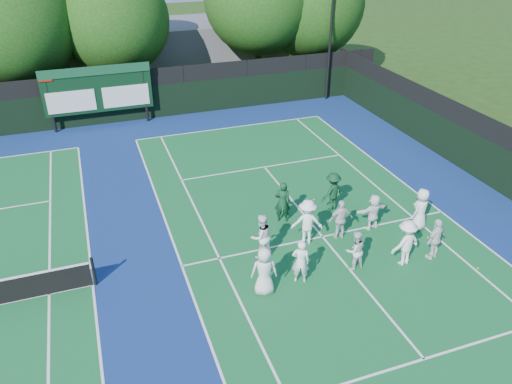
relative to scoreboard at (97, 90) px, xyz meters
name	(u,v)px	position (x,y,z in m)	size (l,w,h in m)	color
ground	(334,251)	(7.01, -15.59, -2.19)	(120.00, 120.00, 0.00)	#1E3C10
court_apron	(167,269)	(1.01, -14.59, -2.19)	(34.00, 32.00, 0.01)	navy
near_court	(322,237)	(7.01, -14.59, -2.18)	(11.05, 23.85, 0.01)	#125B2A
back_fence	(117,100)	(1.01, 0.41, -0.83)	(34.00, 0.08, 3.00)	black
scoreboard	(97,90)	(0.00, 0.00, 0.00)	(6.00, 0.21, 3.55)	black
clubhouse	(160,52)	(5.01, 8.41, -0.19)	(18.00, 6.00, 4.00)	slate
tree_b	(16,24)	(-3.78, 3.99, 3.11)	(7.42, 7.42, 9.20)	#311F0D
tree_c	(116,22)	(1.84, 3.99, 2.88)	(6.74, 6.74, 8.62)	#311F0D
tree_d	(260,2)	(11.17, 3.99, 3.59)	(7.13, 7.13, 9.53)	#311F0D
tree_e	(312,6)	(15.01, 3.99, 3.11)	(7.27, 7.27, 9.12)	#311F0D
tennis_ball_1	(369,201)	(10.10, -12.87, -2.16)	(0.07, 0.07, 0.07)	#C0C417
tennis_ball_2	(478,268)	(11.27, -18.19, -2.16)	(0.07, 0.07, 0.07)	#C0C417
tennis_ball_4	(314,200)	(7.91, -11.93, -2.16)	(0.07, 0.07, 0.07)	#C0C417
tennis_ball_5	(428,237)	(10.79, -16.01, -2.16)	(0.07, 0.07, 0.07)	#C0C417
player_front_0	(264,271)	(3.78, -16.84, -1.32)	(0.85, 0.56, 1.75)	silver
player_front_1	(301,261)	(5.12, -16.70, -1.37)	(0.60, 0.39, 1.63)	white
player_front_2	(355,250)	(7.19, -16.66, -1.45)	(0.72, 0.56, 1.48)	silver
player_front_3	(406,243)	(8.97, -17.02, -1.32)	(1.13, 0.65, 1.75)	white
player_front_4	(436,239)	(10.16, -17.10, -1.38)	(0.95, 0.40, 1.62)	white
player_back_0	(261,236)	(4.37, -14.95, -1.33)	(0.84, 0.65, 1.72)	white
player_back_1	(307,222)	(6.28, -14.68, -1.29)	(1.16, 0.67, 1.80)	white
player_back_2	(341,219)	(7.60, -14.82, -1.38)	(0.95, 0.39, 1.62)	silver
player_back_3	(373,212)	(9.12, -14.66, -1.44)	(1.39, 0.44, 1.49)	white
player_back_4	(421,209)	(10.83, -15.29, -1.32)	(0.85, 0.55, 1.74)	white
coach_left	(283,202)	(5.99, -12.98, -1.31)	(0.64, 0.42, 1.76)	#0F3A1E
coach_right	(333,192)	(8.28, -12.85, -1.35)	(1.09, 0.62, 1.68)	#0F371E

